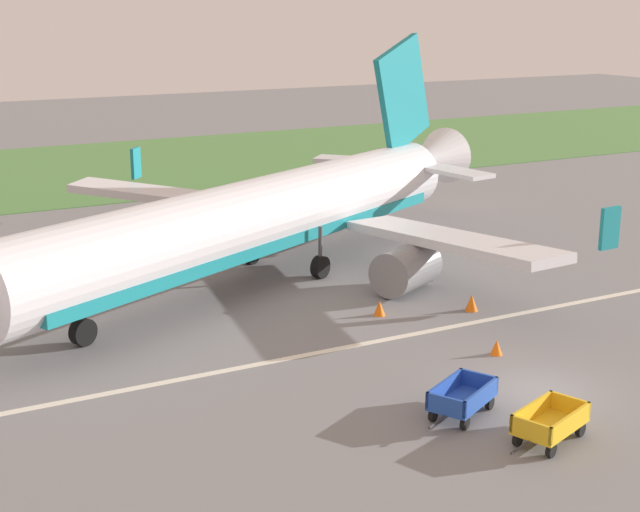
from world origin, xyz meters
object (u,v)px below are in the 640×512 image
(baggage_cart_nearest, at_px, (550,423))
(traffic_cone_near_plane, at_px, (379,308))
(traffic_cone_mid_apron, at_px, (472,303))
(traffic_cone_by_carts, at_px, (497,347))
(airplane, at_px, (266,217))
(baggage_cart_second_in_row, at_px, (462,398))

(baggage_cart_nearest, relative_size, traffic_cone_near_plane, 5.41)
(traffic_cone_mid_apron, relative_size, traffic_cone_by_carts, 1.22)
(traffic_cone_by_carts, bearing_deg, airplane, 103.86)
(baggage_cart_second_in_row, distance_m, traffic_cone_near_plane, 10.29)
(traffic_cone_near_plane, xyz_separation_m, traffic_cone_by_carts, (1.51, -6.08, -0.03))
(baggage_cart_nearest, bearing_deg, baggage_cart_second_in_row, 114.35)
(airplane, bearing_deg, baggage_cart_second_in_row, -93.52)
(baggage_cart_second_in_row, distance_m, traffic_cone_mid_apron, 10.90)
(baggage_cart_nearest, height_order, traffic_cone_near_plane, baggage_cart_nearest)
(baggage_cart_second_in_row, relative_size, traffic_cone_near_plane, 5.26)
(baggage_cart_nearest, xyz_separation_m, traffic_cone_by_carts, (3.17, 6.56, -0.30))
(traffic_cone_near_plane, bearing_deg, airplane, 103.80)
(baggage_cart_second_in_row, distance_m, traffic_cone_by_carts, 5.83)
(traffic_cone_near_plane, distance_m, traffic_cone_by_carts, 6.27)
(baggage_cart_nearest, distance_m, traffic_cone_near_plane, 12.75)
(traffic_cone_near_plane, bearing_deg, traffic_cone_mid_apron, -19.26)
(traffic_cone_near_plane, bearing_deg, baggage_cart_nearest, -97.49)
(baggage_cart_nearest, height_order, traffic_cone_mid_apron, baggage_cart_nearest)
(airplane, bearing_deg, traffic_cone_mid_apron, -57.16)
(baggage_cart_second_in_row, xyz_separation_m, traffic_cone_near_plane, (2.92, 9.86, -0.27))
(baggage_cart_second_in_row, bearing_deg, traffic_cone_mid_apron, 51.28)
(traffic_cone_by_carts, bearing_deg, traffic_cone_near_plane, 103.94)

